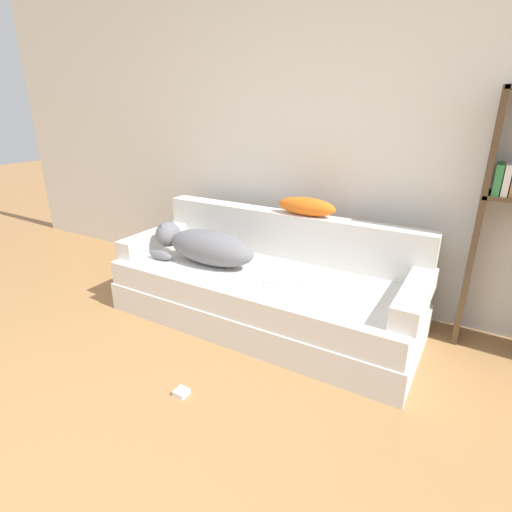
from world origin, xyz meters
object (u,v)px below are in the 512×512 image
object	(u,v)px
couch	(263,297)
power_adapter	(181,392)
laptop	(289,279)
throw_pillow	(306,206)
dog	(204,246)

from	to	relation	value
couch	power_adapter	xyz separation A→B (m)	(0.02, -0.93, -0.18)
power_adapter	laptop	bearing A→B (deg)	76.90
power_adapter	throw_pillow	bearing A→B (deg)	84.09
couch	laptop	bearing A→B (deg)	-9.35
couch	throw_pillow	world-z (taller)	throw_pillow
couch	laptop	xyz separation A→B (m)	(0.22, -0.04, 0.21)
dog	power_adapter	distance (m)	1.11
dog	power_adapter	xyz separation A→B (m)	(0.48, -0.87, -0.51)
laptop	couch	bearing A→B (deg)	160.03
couch	dog	size ratio (longest dim) A/B	2.52
laptop	throw_pillow	world-z (taller)	throw_pillow
dog	laptop	xyz separation A→B (m)	(0.69, 0.03, -0.12)
throw_pillow	dog	bearing A→B (deg)	-144.93
laptop	throw_pillow	size ratio (longest dim) A/B	0.71
couch	throw_pillow	bearing A→B (deg)	67.62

